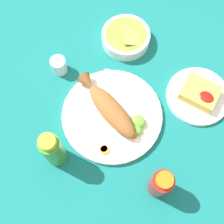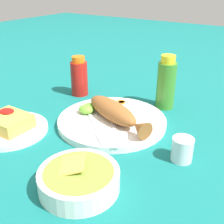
{
  "view_description": "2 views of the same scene",
  "coord_description": "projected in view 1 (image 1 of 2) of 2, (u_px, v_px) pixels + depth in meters",
  "views": [
    {
      "loc": [
        0.17,
        -0.3,
        0.92
      ],
      "look_at": [
        0.0,
        0.0,
        0.04
      ],
      "focal_mm": 50.0,
      "sensor_mm": 36.0,
      "label": 1
    },
    {
      "loc": [
        -0.4,
        0.6,
        0.39
      ],
      "look_at": [
        0.0,
        0.0,
        0.04
      ],
      "focal_mm": 45.0,
      "sensor_mm": 36.0,
      "label": 2
    }
  ],
  "objects": [
    {
      "name": "ground_plane",
      "position": [
        112.0,
        116.0,
        0.98
      ],
      "size": [
        4.0,
        4.0,
        0.0
      ],
      "primitive_type": "plane",
      "color": "#146B66"
    },
    {
      "name": "main_plate",
      "position": [
        112.0,
        115.0,
        0.97
      ],
      "size": [
        0.31,
        0.31,
        0.02
      ],
      "primitive_type": "cylinder",
      "color": "white",
      "rests_on": "ground_plane"
    },
    {
      "name": "fried_fish",
      "position": [
        109.0,
        108.0,
        0.94
      ],
      "size": [
        0.25,
        0.15,
        0.05
      ],
      "rotation": [
        0.0,
        0.0,
        -0.39
      ],
      "color": "#935628",
      "rests_on": "main_plate"
    },
    {
      "name": "fork_near",
      "position": [
        108.0,
        91.0,
        0.99
      ],
      "size": [
        0.12,
        0.16,
        0.0
      ],
      "rotation": [
        0.0,
        0.0,
        8.45
      ],
      "color": "silver",
      "rests_on": "main_plate"
    },
    {
      "name": "fork_far",
      "position": [
        123.0,
        92.0,
        0.99
      ],
      "size": [
        0.15,
        0.13,
        0.0
      ],
      "rotation": [
        0.0,
        0.0,
        8.72
      ],
      "color": "silver",
      "rests_on": "main_plate"
    },
    {
      "name": "carrot_slice_near",
      "position": [
        104.0,
        149.0,
        0.92
      ],
      "size": [
        0.02,
        0.02,
        0.0
      ],
      "primitive_type": "cylinder",
      "color": "orange",
      "rests_on": "main_plate"
    },
    {
      "name": "carrot_slice_mid",
      "position": [
        105.0,
        150.0,
        0.92
      ],
      "size": [
        0.03,
        0.03,
        0.0
      ],
      "primitive_type": "cylinder",
      "color": "orange",
      "rests_on": "main_plate"
    },
    {
      "name": "carrot_slice_far",
      "position": [
        133.0,
        136.0,
        0.94
      ],
      "size": [
        0.02,
        0.02,
        0.0
      ],
      "primitive_type": "cylinder",
      "color": "orange",
      "rests_on": "main_plate"
    },
    {
      "name": "lime_wedge_main",
      "position": [
        136.0,
        130.0,
        0.93
      ],
      "size": [
        0.04,
        0.03,
        0.02
      ],
      "primitive_type": "ellipsoid",
      "color": "#6BB233",
      "rests_on": "main_plate"
    },
    {
      "name": "lime_wedge_side",
      "position": [
        138.0,
        121.0,
        0.94
      ],
      "size": [
        0.05,
        0.04,
        0.03
      ],
      "primitive_type": "ellipsoid",
      "color": "#6BB233",
      "rests_on": "main_plate"
    },
    {
      "name": "hot_sauce_bottle_red",
      "position": [
        161.0,
        184.0,
        0.84
      ],
      "size": [
        0.06,
        0.06,
        0.14
      ],
      "color": "#B21914",
      "rests_on": "ground_plane"
    },
    {
      "name": "hot_sauce_bottle_green",
      "position": [
        53.0,
        150.0,
        0.86
      ],
      "size": [
        0.06,
        0.06,
        0.17
      ],
      "color": "#3D8428",
      "rests_on": "ground_plane"
    },
    {
      "name": "salt_cup",
      "position": [
        59.0,
        66.0,
        1.02
      ],
      "size": [
        0.05,
        0.05,
        0.06
      ],
      "color": "silver",
      "rests_on": "ground_plane"
    },
    {
      "name": "side_plate_fries",
      "position": [
        198.0,
        96.0,
        1.0
      ],
      "size": [
        0.2,
        0.2,
        0.01
      ],
      "primitive_type": "cylinder",
      "color": "white",
      "rests_on": "ground_plane"
    },
    {
      "name": "fries_pile",
      "position": [
        200.0,
        93.0,
        0.97
      ],
      "size": [
        0.11,
        0.09,
        0.04
      ],
      "color": "gold",
      "rests_on": "side_plate_fries"
    },
    {
      "name": "guacamole_bowl",
      "position": [
        126.0,
        37.0,
        1.06
      ],
      "size": [
        0.16,
        0.16,
        0.05
      ],
      "color": "white",
      "rests_on": "ground_plane"
    }
  ]
}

